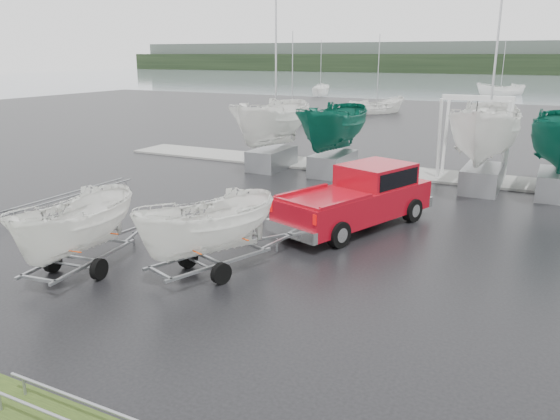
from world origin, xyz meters
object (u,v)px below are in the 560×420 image
object	(u,v)px
trailer_hitched	(206,179)
boat_hoist	(475,126)
pickup_truck	(362,195)
trailer_parked	(71,177)

from	to	relation	value
trailer_hitched	boat_hoist	world-z (taller)	trailer_hitched
pickup_truck	boat_hoist	xyz separation A→B (m)	(2.43, 9.54, 1.54)
trailer_parked	boat_hoist	distance (m)	19.30
pickup_truck	trailer_parked	world-z (taller)	trailer_parked
trailer_parked	trailer_hitched	bearing A→B (deg)	19.01
pickup_truck	boat_hoist	world-z (taller)	boat_hoist
pickup_truck	boat_hoist	size ratio (longest dim) A/B	1.66
pickup_truck	trailer_hitched	xyz separation A→B (m)	(-2.31, -6.37, 1.64)
trailer_parked	boat_hoist	size ratio (longest dim) A/B	1.26
boat_hoist	trailer_parked	bearing A→B (deg)	-114.67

